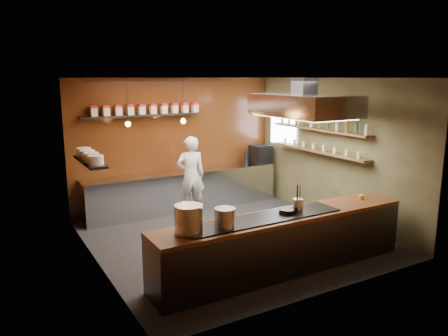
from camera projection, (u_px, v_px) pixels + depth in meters
floor at (232, 238)px, 8.31m from camera, size 5.00×5.00×0.00m
back_wall at (177, 143)px, 10.13m from camera, size 5.00×0.00×5.00m
left_wall at (95, 176)px, 6.80m from camera, size 0.00×5.00×5.00m
right_wall at (334, 150)px, 9.22m from camera, size 0.00×5.00×5.00m
ceiling at (233, 78)px, 7.70m from camera, size 5.00×5.00×0.00m
window_pane at (283, 124)px, 10.56m from camera, size 0.00×1.00×1.00m
prep_counter at (184, 190)px, 10.07m from camera, size 4.60×0.65×0.90m
pass_counter at (284, 242)px, 6.86m from camera, size 4.40×0.72×0.94m
tin_shelf at (141, 115)px, 9.43m from camera, size 2.60×0.26×0.04m
plate_shelf at (90, 161)px, 7.71m from camera, size 0.30×1.40×0.04m
bottle_shelf_upper at (319, 129)px, 9.31m from camera, size 0.26×2.80×0.04m
bottle_shelf_lower at (318, 151)px, 9.41m from camera, size 0.26×2.80×0.04m
extractor_hood at (304, 105)px, 8.09m from camera, size 1.20×2.00×0.72m
pendant_left at (128, 121)px, 8.64m from camera, size 0.10×0.10×0.95m
pendant_right at (183, 119)px, 9.22m from camera, size 0.10×0.10×0.95m
storage_tins at (147, 109)px, 9.48m from camera, size 2.43×0.13×0.22m
plate_stacks at (89, 156)px, 7.69m from camera, size 0.26×1.16×0.16m
bottles at (320, 123)px, 9.28m from camera, size 0.06×2.66×0.24m
wine_glasses at (318, 147)px, 9.39m from camera, size 0.07×2.37×0.13m
stockpot_large at (189, 219)px, 5.91m from camera, size 0.43×0.43×0.38m
stockpot_small at (225, 218)px, 6.12m from camera, size 0.30×0.30×0.28m
utensil_crock at (298, 205)px, 6.85m from camera, size 0.17×0.17×0.20m
frying_pan at (287, 211)px, 6.78m from camera, size 0.42×0.26×0.06m
butter_jar at (361, 197)px, 7.61m from camera, size 0.10×0.10×0.08m
espresso_machine at (260, 154)px, 10.92m from camera, size 0.48×0.46×0.45m
chef at (191, 175)px, 9.72m from camera, size 0.71×0.54×1.74m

